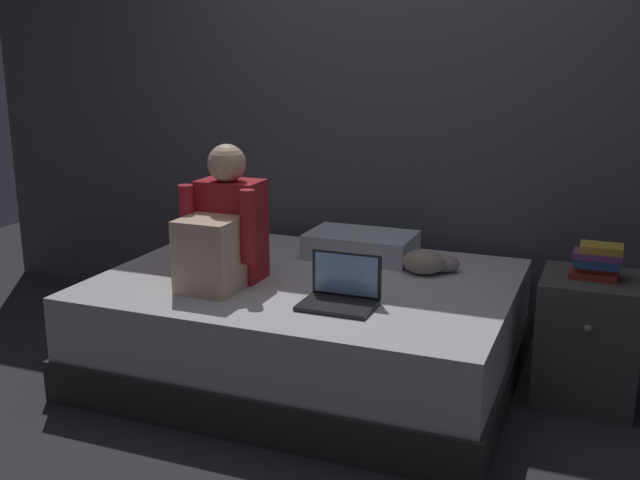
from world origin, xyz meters
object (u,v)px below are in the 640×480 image
object	(u,v)px
bed	(308,326)
person_sitting	(223,232)
laptop	(341,293)
book_stack	(598,261)
clothes_pile	(429,262)
pillow	(361,245)
nightstand	(587,339)

from	to	relation	value
bed	person_sitting	world-z (taller)	person_sitting
bed	laptop	bearing A→B (deg)	-47.49
book_stack	clothes_pile	distance (m)	0.79
bed	clothes_pile	distance (m)	0.68
laptop	book_stack	bearing A→B (deg)	27.61
laptop	book_stack	world-z (taller)	book_stack
bed	clothes_pile	world-z (taller)	clothes_pile
laptop	bed	bearing A→B (deg)	132.51
person_sitting	pillow	bearing A→B (deg)	55.90
bed	laptop	distance (m)	0.53
bed	pillow	xyz separation A→B (m)	(0.12, 0.45, 0.32)
clothes_pile	laptop	bearing A→B (deg)	-111.68
bed	person_sitting	size ratio (longest dim) A/B	3.05
laptop	clothes_pile	world-z (taller)	laptop
book_stack	pillow	bearing A→B (deg)	169.00
pillow	book_stack	world-z (taller)	book_stack
book_stack	clothes_pile	xyz separation A→B (m)	(-0.78, 0.07, -0.11)
bed	book_stack	bearing A→B (deg)	9.46
nightstand	clothes_pile	bearing A→B (deg)	174.46
pillow	clothes_pile	world-z (taller)	pillow
pillow	clothes_pile	xyz separation A→B (m)	(0.41, -0.16, -0.01)
laptop	clothes_pile	xyz separation A→B (m)	(0.24, 0.61, -0.00)
laptop	clothes_pile	bearing A→B (deg)	68.32
laptop	book_stack	distance (m)	1.16
person_sitting	clothes_pile	xyz separation A→B (m)	(0.87, 0.52, -0.20)
pillow	nightstand	bearing A→B (deg)	-11.14
person_sitting	book_stack	bearing A→B (deg)	15.11
nightstand	laptop	world-z (taller)	laptop
person_sitting	clothes_pile	distance (m)	1.03
pillow	book_stack	xyz separation A→B (m)	(1.19, -0.23, 0.10)
bed	pillow	world-z (taller)	pillow
nightstand	bed	bearing A→B (deg)	-170.48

